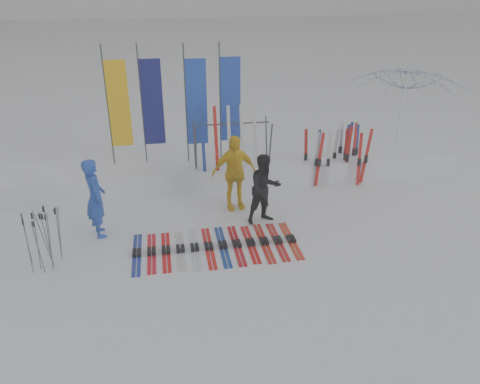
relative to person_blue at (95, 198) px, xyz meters
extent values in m
plane|color=white|center=(2.95, -2.03, -0.91)|extent=(120.00, 120.00, 0.00)
cube|color=white|center=(2.95, 2.57, -0.61)|extent=(14.00, 1.60, 0.60)
imported|color=#1E44B3|center=(0.00, 0.00, 0.00)|extent=(0.60, 0.76, 1.82)
imported|color=black|center=(3.80, -0.05, -0.07)|extent=(0.96, 0.84, 1.69)
imported|color=yellow|center=(3.22, 0.80, 0.04)|extent=(1.16, 0.60, 1.90)
imported|color=white|center=(8.72, 3.06, 0.58)|extent=(3.68, 3.73, 2.97)
cube|color=navy|center=(0.84, -1.03, -0.88)|extent=(0.17, 1.66, 0.07)
cube|color=red|center=(1.15, -1.03, -0.88)|extent=(0.17, 1.58, 0.07)
cube|color=red|center=(1.45, -1.03, -0.88)|extent=(0.17, 1.59, 0.07)
cube|color=#B0B2B7|center=(1.76, -1.03, -0.88)|extent=(0.17, 1.57, 0.07)
cube|color=silver|center=(2.06, -1.03, -0.88)|extent=(0.17, 1.69, 0.07)
cube|color=red|center=(2.37, -1.03, -0.88)|extent=(0.17, 1.69, 0.07)
cube|color=navy|center=(2.67, -1.03, -0.88)|extent=(0.17, 1.70, 0.07)
cube|color=#AD0D18|center=(2.97, -1.03, -0.88)|extent=(0.17, 1.68, 0.07)
cube|color=red|center=(3.28, -1.03, -0.88)|extent=(0.17, 1.58, 0.07)
cube|color=#B31C0E|center=(3.58, -1.03, -0.88)|extent=(0.17, 1.68, 0.07)
cube|color=#AF120E|center=(3.89, -1.03, -0.88)|extent=(0.17, 1.63, 0.07)
cube|color=red|center=(4.19, -1.03, -0.88)|extent=(0.17, 1.61, 0.07)
cylinder|color=#595B60|center=(-0.77, -1.26, -0.29)|extent=(0.08, 0.13, 1.24)
cylinder|color=#595B60|center=(-0.67, -0.83, -0.33)|extent=(0.12, 0.03, 1.17)
cylinder|color=#595B60|center=(-0.68, -0.88, -0.33)|extent=(0.06, 0.07, 1.16)
cylinder|color=#595B60|center=(-0.91, -1.12, -0.31)|extent=(0.13, 0.16, 1.19)
cylinder|color=#595B60|center=(-0.85, -1.15, -0.30)|extent=(0.10, 0.08, 1.21)
cylinder|color=#595B60|center=(-0.95, -1.45, -0.30)|extent=(0.04, 0.14, 1.21)
cylinder|color=#595B60|center=(-0.90, -0.82, -0.31)|extent=(0.06, 0.05, 1.21)
cylinder|color=#595B60|center=(-1.18, -1.29, -0.31)|extent=(0.03, 0.13, 1.19)
cylinder|color=#595B60|center=(-1.03, -1.17, -0.28)|extent=(0.06, 0.13, 1.25)
cylinder|color=#595B60|center=(-1.27, -1.00, -0.32)|extent=(0.02, 0.08, 1.17)
cylinder|color=#383A3F|center=(0.18, 2.88, 1.29)|extent=(0.04, 0.04, 3.20)
cube|color=yellow|center=(0.47, 2.88, 1.34)|extent=(0.55, 0.03, 2.30)
cylinder|color=#383A3F|center=(1.07, 2.89, 1.29)|extent=(0.04, 0.04, 3.20)
cube|color=#0D105C|center=(1.36, 2.89, 1.34)|extent=(0.55, 0.03, 2.30)
cylinder|color=#383A3F|center=(2.23, 2.71, 1.29)|extent=(0.04, 0.04, 3.20)
cube|color=#183FB7|center=(2.52, 2.71, 1.34)|extent=(0.55, 0.03, 2.30)
cylinder|color=#383A3F|center=(3.17, 2.85, 1.29)|extent=(0.04, 0.04, 3.20)
cube|color=#183BB5|center=(3.46, 2.85, 1.34)|extent=(0.55, 0.03, 2.30)
cylinder|color=#383A3F|center=(2.39, 1.92, 0.31)|extent=(0.04, 0.30, 1.23)
cylinder|color=#383A3F|center=(2.39, 2.42, 0.31)|extent=(0.04, 0.30, 1.23)
cylinder|color=#383A3F|center=(4.39, 1.92, 0.31)|extent=(0.04, 0.30, 1.23)
cylinder|color=#383A3F|center=(4.39, 2.42, 0.31)|extent=(0.04, 0.30, 1.23)
cylinder|color=#383A3F|center=(3.39, 2.17, 0.87)|extent=(2.00, 0.04, 0.04)
cube|color=navy|center=(5.67, 1.82, -0.17)|extent=(0.09, 0.04, 1.48)
cube|color=red|center=(6.98, 2.33, -0.12)|extent=(0.09, 0.05, 1.57)
cube|color=red|center=(5.49, 2.20, -0.15)|extent=(0.09, 0.02, 1.52)
cube|color=silver|center=(5.65, 1.73, -0.12)|extent=(0.09, 0.03, 1.57)
cube|color=silver|center=(5.97, 1.70, -0.14)|extent=(0.09, 0.04, 1.54)
cube|color=red|center=(6.84, 1.62, -0.16)|extent=(0.09, 0.03, 1.50)
cube|color=silver|center=(6.34, 2.20, -0.17)|extent=(0.09, 0.03, 1.48)
cube|color=navy|center=(6.88, 2.51, -0.14)|extent=(0.09, 0.03, 1.55)
cube|color=navy|center=(7.06, 2.38, -0.15)|extent=(0.09, 0.02, 1.52)
cube|color=navy|center=(5.75, 2.02, -0.15)|extent=(0.09, 0.04, 1.52)
cube|color=red|center=(6.58, 1.85, -0.10)|extent=(0.09, 0.03, 1.62)
cube|color=red|center=(5.71, 1.68, -0.12)|extent=(0.09, 0.02, 1.57)
cube|color=navy|center=(6.76, 2.43, -0.17)|extent=(0.09, 0.03, 1.49)
cube|color=silver|center=(6.66, 2.59, -0.13)|extent=(0.09, 0.04, 1.55)
cube|color=red|center=(6.59, 2.01, -0.14)|extent=(0.09, 0.03, 1.55)
cube|color=red|center=(7.06, 1.69, -0.11)|extent=(0.09, 0.02, 1.60)
camera|label=1|loc=(1.55, -9.65, 4.46)|focal=35.00mm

